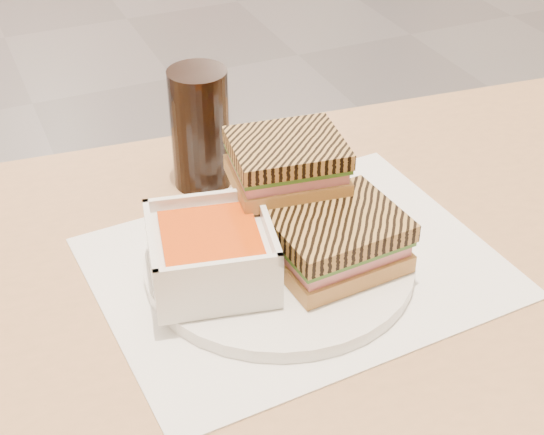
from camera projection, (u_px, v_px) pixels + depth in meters
name	position (u px, v px, depth m)	size (l,w,h in m)	color
main_table	(201.00, 412.00, 0.78)	(1.26, 0.82, 0.75)	tan
tray_liner	(297.00, 267.00, 0.79)	(0.40, 0.32, 0.00)	white
plate	(279.00, 261.00, 0.78)	(0.27, 0.27, 0.01)	white
soup_bowl	(211.00, 255.00, 0.73)	(0.13, 0.13, 0.06)	white
panini_lower	(336.00, 239.00, 0.75)	(0.13, 0.11, 0.05)	#C18D46
panini_upper	(287.00, 162.00, 0.78)	(0.12, 0.10, 0.05)	#C18D46
cola_glass	(200.00, 129.00, 0.88)	(0.06, 0.06, 0.14)	black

